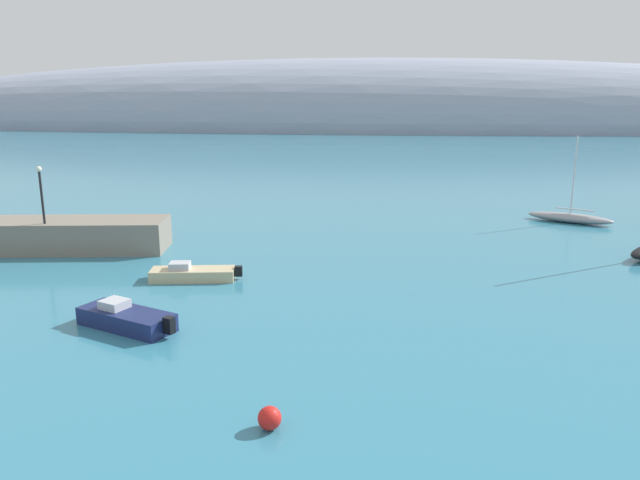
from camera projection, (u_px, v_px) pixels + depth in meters
distant_ridge at (360, 128)px, 187.68m from camera, size 361.14×60.40×41.77m
sailboat_grey_near_shore at (570, 217)px, 50.87m from camera, size 6.82×4.47×7.20m
motorboat_sand_foreground at (193, 274)px, 35.21m from camera, size 5.35×2.30×1.06m
motorboat_navy_alongside_breakwater at (126, 318)px, 28.01m from camera, size 5.22×3.39×1.23m
mooring_buoy_red at (270, 418)px, 19.53m from camera, size 0.78×0.78×0.78m
harbor_lamp_post at (41, 188)px, 39.67m from camera, size 0.36×0.36×3.81m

